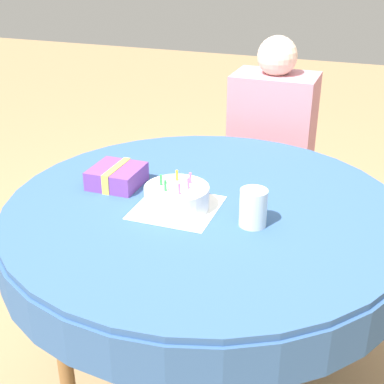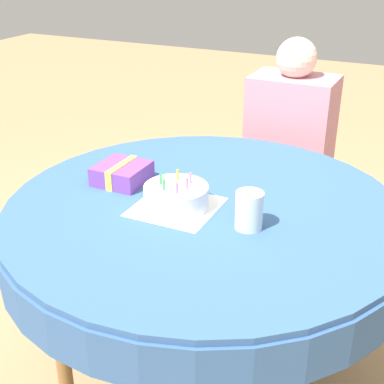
{
  "view_description": "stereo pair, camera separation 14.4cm",
  "coord_description": "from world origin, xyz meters",
  "views": [
    {
      "loc": [
        0.49,
        -1.46,
        1.55
      ],
      "look_at": [
        -0.04,
        -0.02,
        0.8
      ],
      "focal_mm": 50.0,
      "sensor_mm": 36.0,
      "label": 1
    },
    {
      "loc": [
        0.62,
        -1.41,
        1.55
      ],
      "look_at": [
        -0.04,
        -0.02,
        0.8
      ],
      "focal_mm": 50.0,
      "sensor_mm": 36.0,
      "label": 2
    }
  ],
  "objects": [
    {
      "name": "birthday_cake",
      "position": [
        -0.07,
        -0.06,
        0.8
      ],
      "size": [
        0.21,
        0.21,
        0.11
      ],
      "color": "white",
      "rests_on": "dining_table"
    },
    {
      "name": "drinking_glass",
      "position": [
        0.18,
        -0.08,
        0.82
      ],
      "size": [
        0.08,
        0.08,
        0.11
      ],
      "color": "silver",
      "rests_on": "dining_table"
    },
    {
      "name": "chair",
      "position": [
        0.03,
        0.99,
        0.5
      ],
      "size": [
        0.38,
        0.38,
        0.95
      ],
      "rotation": [
        0.0,
        0.0,
        -0.01
      ],
      "color": "brown",
      "rests_on": "ground_plane"
    },
    {
      "name": "ground_plane",
      "position": [
        0.0,
        0.0,
        0.0
      ],
      "size": [
        12.0,
        12.0,
        0.0
      ],
      "primitive_type": "plane",
      "color": "#A37F56"
    },
    {
      "name": "dining_table",
      "position": [
        0.0,
        0.0,
        0.67
      ],
      "size": [
        1.31,
        1.31,
        0.76
      ],
      "color": "#335689",
      "rests_on": "ground_plane"
    },
    {
      "name": "napkin",
      "position": [
        -0.07,
        -0.06,
        0.76
      ],
      "size": [
        0.26,
        0.26,
        0.0
      ],
      "color": "white",
      "rests_on": "dining_table"
    },
    {
      "name": "person",
      "position": [
        0.03,
        0.9,
        0.69
      ],
      "size": [
        0.38,
        0.36,
        1.15
      ],
      "rotation": [
        0.0,
        0.0,
        -0.01
      ],
      "color": "beige",
      "rests_on": "ground_plane"
    },
    {
      "name": "gift_box",
      "position": [
        -0.33,
        0.03,
        0.79
      ],
      "size": [
        0.17,
        0.17,
        0.07
      ],
      "color": "#753D99",
      "rests_on": "dining_table"
    }
  ]
}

